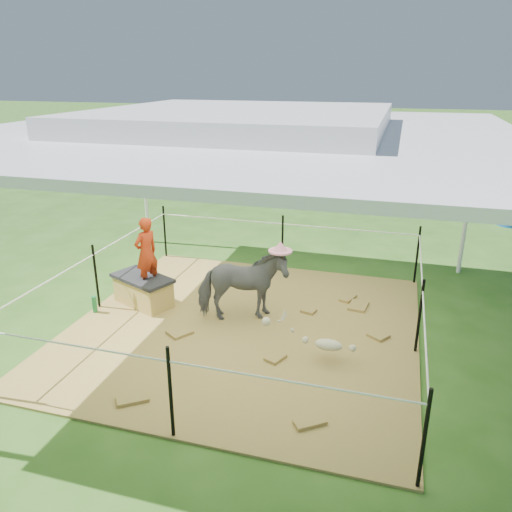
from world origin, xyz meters
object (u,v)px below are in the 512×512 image
(straw_bale, at_px, (143,292))
(pony, at_px, (242,286))
(distant_person, at_px, (395,185))
(foal, at_px, (329,343))
(picnic_table_near, at_px, (413,186))
(picnic_table_far, at_px, (508,188))
(woman, at_px, (146,246))
(green_bottle, at_px, (95,304))

(straw_bale, relative_size, pony, 0.72)
(pony, relative_size, distant_person, 1.00)
(foal, xyz_separation_m, picnic_table_near, (0.99, 8.79, 0.08))
(picnic_table_near, relative_size, picnic_table_far, 0.94)
(woman, bearing_deg, straw_bale, -66.39)
(picnic_table_near, relative_size, distant_person, 1.45)
(green_bottle, distance_m, distant_person, 8.34)
(woman, bearing_deg, distant_person, 177.93)
(green_bottle, height_order, foal, foal)
(pony, distance_m, picnic_table_near, 8.37)
(green_bottle, distance_m, picnic_table_far, 11.20)
(straw_bale, bearing_deg, distant_person, 63.65)
(distant_person, bearing_deg, green_bottle, 63.48)
(woman, distance_m, distant_person, 7.64)
(green_bottle, relative_size, picnic_table_far, 0.13)
(foal, bearing_deg, pony, 151.74)
(picnic_table_far, xyz_separation_m, distant_person, (-2.92, -1.51, 0.22))
(straw_bale, bearing_deg, foal, -15.71)
(pony, relative_size, picnic_table_far, 0.65)
(woman, relative_size, picnic_table_near, 0.60)
(distant_person, bearing_deg, pony, 77.06)
(green_bottle, relative_size, foal, 0.27)
(straw_bale, relative_size, picnic_table_near, 0.50)
(straw_bale, relative_size, picnic_table_far, 0.47)
(picnic_table_near, distance_m, picnic_table_far, 2.48)
(woman, height_order, pony, woman)
(foal, bearing_deg, woman, 164.94)
(straw_bale, xyz_separation_m, picnic_table_near, (3.88, 7.98, 0.14))
(woman, bearing_deg, picnic_table_near, 178.27)
(pony, bearing_deg, straw_bale, 64.76)
(pony, bearing_deg, green_bottle, 77.45)
(green_bottle, bearing_deg, picnic_table_near, 62.28)
(picnic_table_near, bearing_deg, picnic_table_far, -20.91)
(straw_bale, relative_size, foal, 0.98)
(picnic_table_far, bearing_deg, picnic_table_near, -156.50)
(pony, xyz_separation_m, picnic_table_near, (2.31, 8.05, -0.18))
(straw_bale, xyz_separation_m, pony, (1.57, -0.07, 0.32))
(woman, height_order, picnic_table_far, woman)
(straw_bale, height_order, distant_person, distant_person)
(green_bottle, height_order, distant_person, distant_person)
(pony, bearing_deg, woman, 64.59)
(pony, xyz_separation_m, foal, (1.32, -0.74, -0.26))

